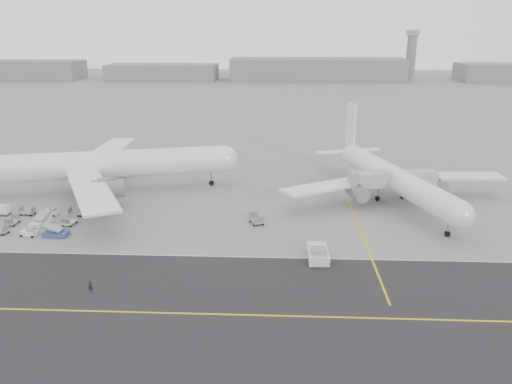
{
  "coord_description": "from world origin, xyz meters",
  "views": [
    {
      "loc": [
        15.93,
        -69.64,
        32.56
      ],
      "look_at": [
        12.18,
        12.0,
        5.56
      ],
      "focal_mm": 35.0,
      "sensor_mm": 36.0,
      "label": 1
    }
  ],
  "objects_px": {
    "airliner_a": "(98,165)",
    "pushback_tug": "(318,253)",
    "control_tower": "(411,54)",
    "airliner_b": "(392,177)",
    "jet_bridge": "(394,181)",
    "ground_crew_a": "(91,286)"
  },
  "relations": [
    {
      "from": "airliner_a",
      "to": "pushback_tug",
      "type": "height_order",
      "value": "airliner_a"
    },
    {
      "from": "control_tower",
      "to": "airliner_a",
      "type": "height_order",
      "value": "control_tower"
    },
    {
      "from": "airliner_b",
      "to": "jet_bridge",
      "type": "height_order",
      "value": "airliner_b"
    },
    {
      "from": "airliner_b",
      "to": "pushback_tug",
      "type": "height_order",
      "value": "airliner_b"
    },
    {
      "from": "airliner_a",
      "to": "jet_bridge",
      "type": "xyz_separation_m",
      "value": [
        59.18,
        -4.9,
        -1.14
      ]
    },
    {
      "from": "control_tower",
      "to": "pushback_tug",
      "type": "height_order",
      "value": "control_tower"
    },
    {
      "from": "airliner_a",
      "to": "control_tower",
      "type": "bearing_deg",
      "value": -40.57
    },
    {
      "from": "pushback_tug",
      "to": "ground_crew_a",
      "type": "relative_size",
      "value": 5.12
    },
    {
      "from": "airliner_a",
      "to": "airliner_b",
      "type": "height_order",
      "value": "airliner_a"
    },
    {
      "from": "control_tower",
      "to": "airliner_b",
      "type": "height_order",
      "value": "control_tower"
    },
    {
      "from": "airliner_a",
      "to": "pushback_tug",
      "type": "relative_size",
      "value": 7.12
    },
    {
      "from": "jet_bridge",
      "to": "ground_crew_a",
      "type": "distance_m",
      "value": 58.83
    },
    {
      "from": "airliner_a",
      "to": "ground_crew_a",
      "type": "height_order",
      "value": "airliner_a"
    },
    {
      "from": "control_tower",
      "to": "airliner_a",
      "type": "bearing_deg",
      "value": -117.01
    },
    {
      "from": "ground_crew_a",
      "to": "airliner_b",
      "type": "bearing_deg",
      "value": 24.12
    },
    {
      "from": "ground_crew_a",
      "to": "control_tower",
      "type": "bearing_deg",
      "value": 53.25
    },
    {
      "from": "control_tower",
      "to": "airliner_a",
      "type": "distance_m",
      "value": 266.6
    },
    {
      "from": "pushback_tug",
      "to": "jet_bridge",
      "type": "distance_m",
      "value": 30.21
    },
    {
      "from": "pushback_tug",
      "to": "airliner_a",
      "type": "bearing_deg",
      "value": 143.54
    },
    {
      "from": "airliner_b",
      "to": "pushback_tug",
      "type": "xyz_separation_m",
      "value": [
        -16.35,
        -27.51,
        -3.76
      ]
    },
    {
      "from": "ground_crew_a",
      "to": "jet_bridge",
      "type": "bearing_deg",
      "value": 22.5
    },
    {
      "from": "control_tower",
      "to": "jet_bridge",
      "type": "relative_size",
      "value": 1.75
    }
  ]
}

